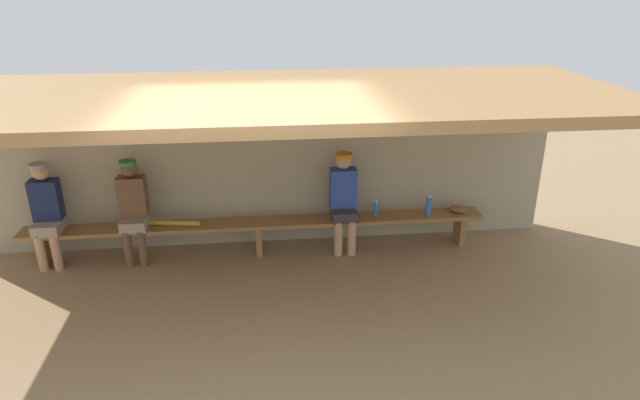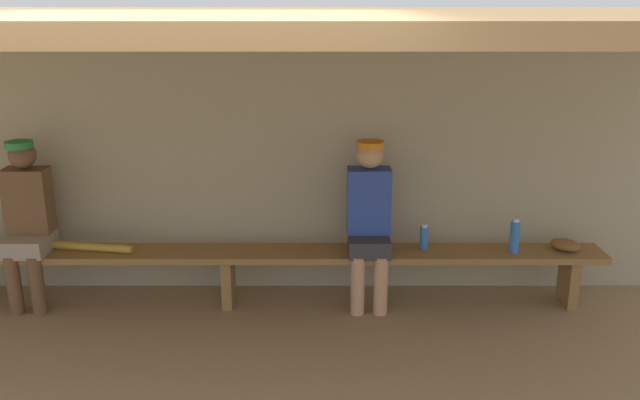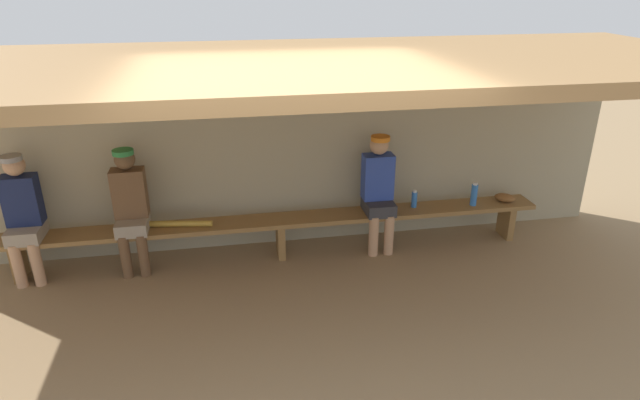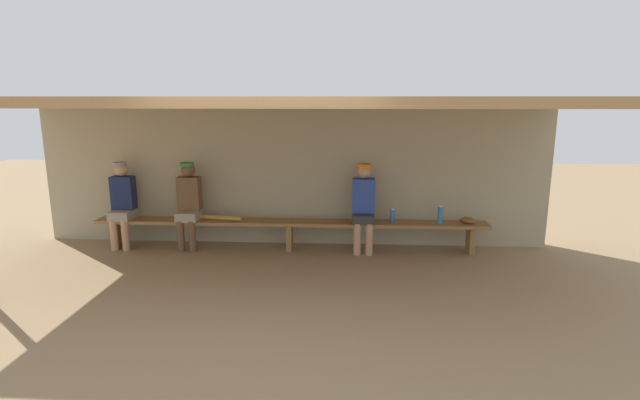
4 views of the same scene
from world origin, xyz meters
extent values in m
plane|color=#937754|center=(0.00, 0.00, 0.00)|extent=(24.00, 24.00, 0.00)
cube|color=tan|center=(0.00, 2.00, 1.10)|extent=(8.00, 0.20, 2.20)
cube|color=#9E7547|center=(0.00, 0.70, 2.26)|extent=(8.00, 2.80, 0.12)
cube|color=olive|center=(0.00, 1.55, 0.43)|extent=(6.00, 0.36, 0.05)
cube|color=olive|center=(-2.75, 1.55, 0.21)|extent=(0.08, 0.29, 0.41)
cube|color=olive|center=(0.00, 1.55, 0.21)|extent=(0.08, 0.29, 0.41)
cube|color=olive|center=(2.75, 1.55, 0.21)|extent=(0.08, 0.29, 0.41)
cube|color=gray|center=(-1.56, 1.53, 0.53)|extent=(0.32, 0.40, 0.14)
cylinder|color=brown|center=(-1.65, 1.37, 0.24)|extent=(0.11, 0.11, 0.48)
cylinder|color=brown|center=(-1.47, 1.37, 0.24)|extent=(0.11, 0.11, 0.48)
cube|color=brown|center=(-1.56, 1.61, 0.86)|extent=(0.34, 0.20, 0.52)
sphere|color=brown|center=(-1.56, 1.61, 1.23)|extent=(0.21, 0.21, 0.21)
cylinder|color=#2D8442|center=(-1.56, 1.57, 1.32)|extent=(0.21, 0.21, 0.05)
cube|color=#333338|center=(1.13, 1.53, 0.53)|extent=(0.32, 0.40, 0.14)
cylinder|color=tan|center=(1.04, 1.37, 0.24)|extent=(0.11, 0.11, 0.48)
cylinder|color=tan|center=(1.22, 1.37, 0.24)|extent=(0.11, 0.11, 0.48)
cube|color=#2D47A5|center=(1.13, 1.61, 0.86)|extent=(0.34, 0.20, 0.52)
sphere|color=tan|center=(1.13, 1.61, 1.23)|extent=(0.21, 0.21, 0.21)
cylinder|color=orange|center=(1.13, 1.57, 1.32)|extent=(0.21, 0.21, 0.05)
cube|color=gray|center=(-2.61, 1.53, 0.53)|extent=(0.32, 0.40, 0.14)
cylinder|color=tan|center=(-2.70, 1.37, 0.24)|extent=(0.11, 0.11, 0.48)
cylinder|color=tan|center=(-2.52, 1.37, 0.24)|extent=(0.11, 0.11, 0.48)
cube|color=#19234C|center=(-2.61, 1.61, 0.86)|extent=(0.34, 0.20, 0.52)
sphere|color=tan|center=(-2.61, 1.61, 1.23)|extent=(0.21, 0.21, 0.21)
cylinder|color=gray|center=(-2.61, 1.57, 1.32)|extent=(0.21, 0.21, 0.05)
cylinder|color=blue|center=(2.27, 1.52, 0.59)|extent=(0.08, 0.08, 0.26)
cylinder|color=white|center=(2.27, 1.52, 0.73)|extent=(0.05, 0.05, 0.02)
cylinder|color=blue|center=(1.57, 1.59, 0.55)|extent=(0.06, 0.06, 0.18)
cylinder|color=white|center=(1.57, 1.59, 0.66)|extent=(0.05, 0.05, 0.02)
ellipsoid|color=brown|center=(2.70, 1.56, 0.51)|extent=(0.29, 0.29, 0.09)
cylinder|color=#B28C33|center=(-1.11, 1.55, 0.49)|extent=(0.76, 0.19, 0.07)
camera|label=1|loc=(0.08, -5.08, 3.46)|focal=31.05mm
camera|label=2|loc=(0.74, -3.51, 2.43)|focal=38.21mm
camera|label=3|loc=(-0.54, -3.92, 3.02)|focal=30.54mm
camera|label=4|loc=(0.87, -5.52, 2.30)|focal=26.88mm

